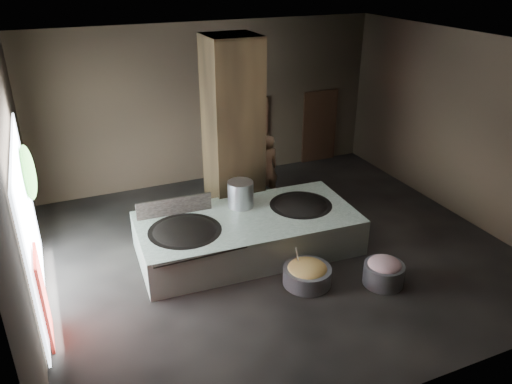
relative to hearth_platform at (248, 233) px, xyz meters
name	(u,v)px	position (x,y,z in m)	size (l,w,h in m)	color
floor	(277,250)	(0.62, -0.24, -0.47)	(10.00, 9.00, 0.10)	black
ceiling	(281,44)	(0.62, -0.24, 4.13)	(10.00, 9.00, 0.10)	black
back_wall	(210,103)	(0.62, 4.31, 1.83)	(10.00, 0.10, 4.50)	black
front_wall	(426,270)	(0.62, -4.79, 1.83)	(10.00, 0.10, 4.50)	black
left_wall	(16,199)	(-4.43, -0.24, 1.83)	(0.10, 9.00, 4.50)	black
right_wall	(464,127)	(5.67, -0.24, 1.83)	(0.10, 9.00, 4.50)	black
pillar	(233,132)	(0.32, 1.66, 1.83)	(1.20, 1.20, 4.50)	black
hearth_platform	(248,233)	(0.00, 0.00, 0.00)	(4.83, 2.31, 0.84)	#B4C7B3
platform_cap	(248,218)	(0.00, 0.00, 0.39)	(4.73, 2.27, 0.03)	black
wok_left	(185,234)	(-1.45, -0.05, 0.33)	(1.52, 1.52, 0.42)	black
wok_left_rim	(185,231)	(-1.45, -0.05, 0.40)	(1.55, 1.55, 0.05)	black
wok_right	(301,208)	(1.35, 0.05, 0.33)	(1.42, 1.42, 0.40)	black
wok_right_rim	(301,206)	(1.35, 0.05, 0.40)	(1.45, 1.45, 0.05)	black
stock_pot	(241,195)	(0.05, 0.55, 0.71)	(0.59, 0.59, 0.63)	#B5B7BE
splash_guard	(174,207)	(-1.45, 0.75, 0.61)	(1.68, 0.06, 0.42)	black
cook	(267,168)	(1.46, 2.20, 0.50)	(0.67, 0.43, 1.84)	#91684A
veg_basin	(307,276)	(0.60, -1.68, -0.24)	(0.98, 0.98, 0.36)	slate
veg_fill	(307,269)	(0.60, -1.68, -0.07)	(0.81, 0.81, 0.25)	#8E9749
ladle	(298,258)	(0.45, -1.53, 0.13)	(0.03, 0.03, 0.78)	#B5B7BE
meat_basin	(383,274)	(2.02, -2.30, -0.20)	(0.81, 0.81, 0.45)	slate
meat_fill	(385,265)	(2.02, -2.30, 0.03)	(0.67, 0.67, 0.26)	#A86570
doorway_near	(250,137)	(1.82, 4.21, 0.68)	(1.18, 0.08, 2.38)	black
doorway_near_glow	(247,138)	(1.75, 4.29, 0.63)	(0.85, 0.04, 2.01)	#8C6647
doorway_far	(319,127)	(4.22, 4.21, 0.68)	(1.18, 0.08, 2.38)	black
doorway_far_glow	(319,129)	(4.22, 4.24, 0.63)	(0.89, 0.04, 2.10)	#8C6647
left_opening	(29,225)	(-4.33, -0.04, 1.18)	(0.04, 4.20, 3.10)	white
pavilion_sliver	(44,298)	(-4.26, -1.34, 0.43)	(0.05, 0.90, 1.70)	maroon
tree_silhouette	(28,172)	(-4.23, 1.06, 1.78)	(0.28, 1.10, 1.10)	#194714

